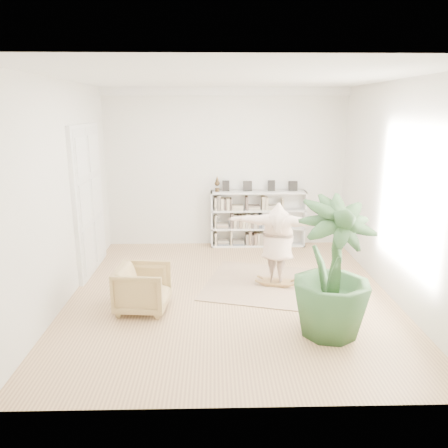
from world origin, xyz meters
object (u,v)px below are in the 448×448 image
at_px(houseplant, 332,269).
at_px(rocker_board, 276,282).
at_px(person, 278,241).
at_px(armchair, 143,288).
at_px(bookshelf, 258,219).

bearing_deg(houseplant, rocker_board, 105.81).
bearing_deg(person, houseplant, 121.13).
bearing_deg(person, armchair, 37.82).
relative_size(bookshelf, armchair, 2.72).
relative_size(bookshelf, houseplant, 1.11).
distance_m(bookshelf, houseplant, 4.29).
relative_size(bookshelf, person, 1.22).
xyz_separation_m(bookshelf, armchair, (-2.16, -3.39, -0.27)).
distance_m(rocker_board, houseplant, 2.06).
relative_size(rocker_board, houseplant, 0.29).
distance_m(person, houseplant, 1.85).
bearing_deg(rocker_board, houseplant, -58.87).
bearing_deg(houseplant, person, 105.81).
xyz_separation_m(rocker_board, person, (-0.00, -0.00, 0.79)).
relative_size(armchair, person, 0.45).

